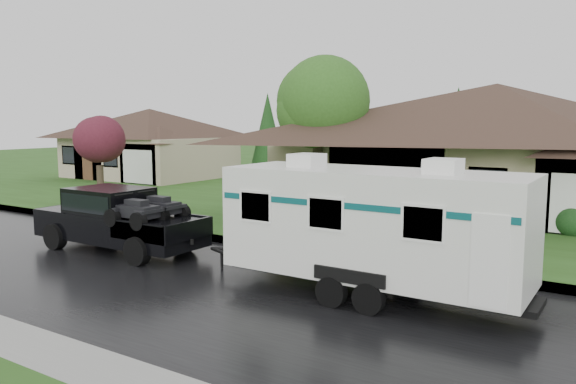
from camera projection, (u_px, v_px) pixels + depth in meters
name	position (u px, v px, depth m)	size (l,w,h in m)	color
ground	(291.00, 275.00, 15.03)	(140.00, 140.00, 0.00)	#284C17
road	(246.00, 294.00, 13.36)	(140.00, 8.00, 0.01)	black
curb	(331.00, 255.00, 16.90)	(140.00, 0.50, 0.15)	gray
lawn	(454.00, 203.00, 27.54)	(140.00, 26.00, 0.15)	#284C17
house_main	(501.00, 132.00, 24.90)	(19.44, 10.80, 6.90)	tan
house_far	(151.00, 137.00, 39.56)	(10.80, 8.64, 5.80)	#C0AC8E
tree_left_green	(318.00, 105.00, 24.04)	(4.01, 4.01, 6.63)	#382B1E
tree_red	(99.00, 143.00, 27.00)	(2.51, 2.51, 4.15)	#382B1E
shrub_row	(464.00, 211.00, 21.64)	(13.60, 1.00, 1.00)	#143814
pickup_truck	(116.00, 217.00, 17.75)	(5.96, 2.27, 1.99)	black
travel_trailer	(373.00, 223.00, 12.94)	(7.35, 2.58, 3.30)	white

